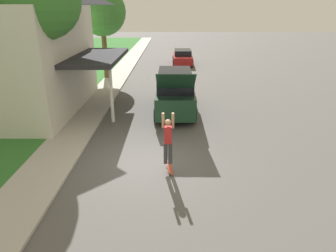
% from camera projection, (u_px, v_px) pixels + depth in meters
% --- Properties ---
extents(ground_plane, '(120.00, 120.00, 0.00)m').
position_uv_depth(ground_plane, '(150.00, 163.00, 10.99)').
color(ground_plane, '#54514F').
extents(lawn, '(10.00, 80.00, 0.08)m').
position_uv_depth(lawn, '(13.00, 109.00, 16.62)').
color(lawn, '#2D6B28').
rests_on(lawn, ground_plane).
extents(sidewalk, '(1.80, 80.00, 0.10)m').
position_uv_depth(sidewalk, '(92.00, 109.00, 16.58)').
color(sidewalk, '#ADA89E').
rests_on(sidewalk, ground_plane).
extents(lawn_tree_near, '(3.30, 3.30, 7.19)m').
position_uv_depth(lawn_tree_near, '(40.00, 0.00, 12.30)').
color(lawn_tree_near, brown).
rests_on(lawn_tree_near, lawn).
extents(lawn_tree_far, '(3.52, 3.52, 6.66)m').
position_uv_depth(lawn_tree_far, '(102.00, 12.00, 21.91)').
color(lawn_tree_far, brown).
rests_on(lawn_tree_far, lawn).
extents(suv_parked, '(2.08, 5.89, 2.76)m').
position_uv_depth(suv_parked, '(175.00, 91.00, 15.92)').
color(suv_parked, '#193823').
rests_on(suv_parked, ground_plane).
extents(car_down_street, '(1.94, 4.48, 1.42)m').
position_uv_depth(car_down_street, '(183.00, 57.00, 29.33)').
color(car_down_street, maroon).
rests_on(car_down_street, ground_plane).
extents(skateboarder, '(0.41, 0.21, 1.83)m').
position_uv_depth(skateboarder, '(168.00, 138.00, 9.94)').
color(skateboarder, '#38383D').
rests_on(skateboarder, ground_plane).
extents(skateboard, '(0.24, 0.80, 0.25)m').
position_uv_depth(skateboard, '(170.00, 169.00, 10.41)').
color(skateboard, '#B73D23').
rests_on(skateboard, ground_plane).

